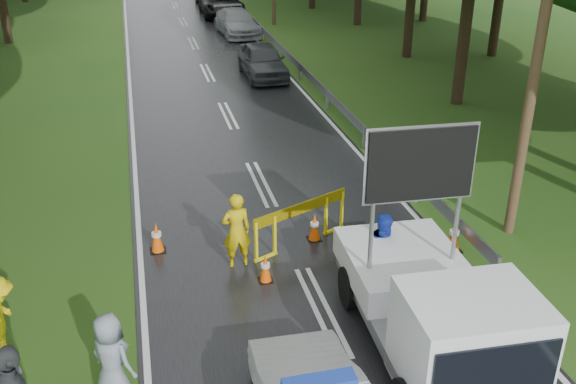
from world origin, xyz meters
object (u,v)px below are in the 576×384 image
object	(u,v)px
work_truck	(436,311)
queue_car_second	(237,22)
queue_car_third	(221,3)
officer	(237,231)
queue_car_first	(262,60)
barrier	(301,214)
civilian	(384,252)

from	to	relation	value
work_truck	queue_car_second	size ratio (longest dim) A/B	1.05
work_truck	queue_car_third	bearing A→B (deg)	90.74
queue_car_second	officer	bearing A→B (deg)	-103.37
queue_car_second	queue_car_third	world-z (taller)	queue_car_third
queue_car_second	queue_car_third	size ratio (longest dim) A/B	0.86
queue_car_first	barrier	bearing A→B (deg)	-98.32
civilian	queue_car_first	xyz separation A→B (m)	(0.82, 16.31, -0.12)
barrier	officer	xyz separation A→B (m)	(-1.54, -0.53, 0.05)
queue_car_second	work_truck	bearing A→B (deg)	-96.44
officer	queue_car_first	world-z (taller)	officer
barrier	officer	distance (m)	1.64
civilian	queue_car_first	world-z (taller)	civilian
officer	queue_car_first	bearing A→B (deg)	-108.71
barrier	civilian	size ratio (longest dim) A/B	1.43
civilian	officer	bearing A→B (deg)	133.34
work_truck	queue_car_first	world-z (taller)	work_truck
civilian	work_truck	bearing A→B (deg)	-107.83
barrier	queue_car_second	world-z (taller)	queue_car_second
civilian	queue_car_first	bearing A→B (deg)	69.22
work_truck	queue_car_first	size ratio (longest dim) A/B	1.17
barrier	queue_car_third	xyz separation A→B (m)	(2.36, 29.15, -0.05)
work_truck	officer	size ratio (longest dim) A/B	2.86
work_truck	queue_car_third	distance (m)	33.53
civilian	queue_car_second	bearing A→B (deg)	69.43
officer	queue_car_third	distance (m)	29.94
civilian	queue_car_second	xyz separation A→B (m)	(1.17, 25.19, -0.16)
civilian	queue_car_first	distance (m)	16.33
work_truck	officer	bearing A→B (deg)	128.35
civilian	queue_car_third	xyz separation A→B (m)	(1.17, 31.19, -0.08)
barrier	work_truck	bearing A→B (deg)	-99.18
officer	queue_car_second	xyz separation A→B (m)	(3.90, 23.69, -0.18)
work_truck	barrier	bearing A→B (deg)	108.04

